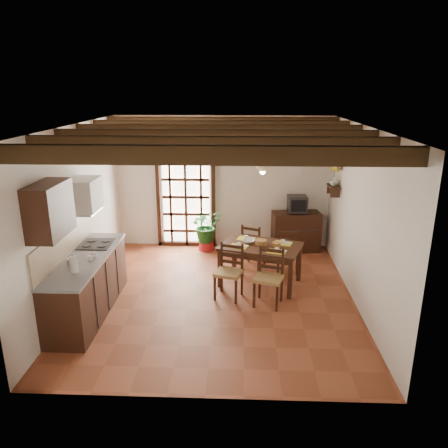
# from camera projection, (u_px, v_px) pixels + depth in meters

# --- Properties ---
(ground_plane) EXTENTS (5.00, 5.00, 0.00)m
(ground_plane) POSITION_uv_depth(u_px,v_px,m) (217.00, 296.00, 7.31)
(ground_plane) COLOR brown
(room_shell) EXTENTS (4.52, 5.02, 2.81)m
(room_shell) POSITION_uv_depth(u_px,v_px,m) (217.00, 191.00, 6.76)
(room_shell) COLOR silver
(room_shell) RESTS_ON ground_plane
(ceiling_beams) EXTENTS (4.50, 4.34, 0.20)m
(ceiling_beams) POSITION_uv_depth(u_px,v_px,m) (216.00, 134.00, 6.50)
(ceiling_beams) COLOR black
(ceiling_beams) RESTS_ON room_shell
(french_door) EXTENTS (1.26, 0.11, 2.32)m
(french_door) POSITION_uv_depth(u_px,v_px,m) (186.00, 193.00, 9.32)
(french_door) COLOR white
(french_door) RESTS_ON ground_plane
(kitchen_counter) EXTENTS (0.64, 2.25, 1.38)m
(kitchen_counter) POSITION_uv_depth(u_px,v_px,m) (87.00, 284.00, 6.67)
(kitchen_counter) COLOR black
(kitchen_counter) RESTS_ON ground_plane
(upper_cabinet) EXTENTS (0.35, 0.80, 0.70)m
(upper_cabinet) POSITION_uv_depth(u_px,v_px,m) (49.00, 210.00, 5.60)
(upper_cabinet) COLOR black
(upper_cabinet) RESTS_ON room_shell
(range_hood) EXTENTS (0.38, 0.60, 0.54)m
(range_hood) POSITION_uv_depth(u_px,v_px,m) (86.00, 195.00, 6.82)
(range_hood) COLOR white
(range_hood) RESTS_ON room_shell
(counter_items) EXTENTS (0.50, 1.43, 0.25)m
(counter_items) POSITION_uv_depth(u_px,v_px,m) (86.00, 252.00, 6.61)
(counter_items) COLOR black
(counter_items) RESTS_ON kitchen_counter
(dining_table) EXTENTS (1.55, 1.25, 0.73)m
(dining_table) POSITION_uv_depth(u_px,v_px,m) (261.00, 250.00, 7.60)
(dining_table) COLOR #381E12
(dining_table) RESTS_ON ground_plane
(chair_near_left) EXTENTS (0.52, 0.50, 0.91)m
(chair_near_left) POSITION_uv_depth(u_px,v_px,m) (229.00, 281.00, 7.21)
(chair_near_left) COLOR #A07A44
(chair_near_left) RESTS_ON ground_plane
(chair_near_right) EXTENTS (0.53, 0.51, 0.93)m
(chair_near_right) POSITION_uv_depth(u_px,v_px,m) (268.00, 288.00, 6.98)
(chair_near_right) COLOR #A07A44
(chair_near_right) RESTS_ON ground_plane
(chair_far_left) EXTENTS (0.53, 0.52, 0.88)m
(chair_far_left) POSITION_uv_depth(u_px,v_px,m) (253.00, 253.00, 8.44)
(chair_far_left) COLOR #A07A44
(chair_far_left) RESTS_ON ground_plane
(chair_far_right) EXTENTS (0.45, 0.43, 0.89)m
(chair_far_right) POSITION_uv_depth(u_px,v_px,m) (288.00, 258.00, 8.21)
(chair_far_right) COLOR #A07A44
(chair_far_right) RESTS_ON ground_plane
(table_setting) EXTENTS (0.98, 0.66, 0.09)m
(table_setting) POSITION_uv_depth(u_px,v_px,m) (261.00, 245.00, 7.57)
(table_setting) COLOR yellow
(table_setting) RESTS_ON dining_table
(table_bowl) EXTENTS (0.25, 0.25, 0.05)m
(table_bowl) POSITION_uv_depth(u_px,v_px,m) (248.00, 241.00, 7.69)
(table_bowl) COLOR white
(table_bowl) RESTS_ON dining_table
(sideboard) EXTENTS (1.04, 0.57, 0.84)m
(sideboard) POSITION_uv_depth(u_px,v_px,m) (296.00, 232.00, 9.25)
(sideboard) COLOR black
(sideboard) RESTS_ON ground_plane
(crt_tv) EXTENTS (0.40, 0.37, 0.33)m
(crt_tv) POSITION_uv_depth(u_px,v_px,m) (297.00, 204.00, 9.05)
(crt_tv) COLOR black
(crt_tv) RESTS_ON sideboard
(fuse_box) EXTENTS (0.25, 0.03, 0.32)m
(fuse_box) POSITION_uv_depth(u_px,v_px,m) (295.00, 167.00, 9.09)
(fuse_box) COLOR white
(fuse_box) RESTS_ON room_shell
(plant_pot) EXTENTS (0.37, 0.37, 0.22)m
(plant_pot) POSITION_uv_depth(u_px,v_px,m) (207.00, 244.00, 9.39)
(plant_pot) COLOR maroon
(plant_pot) RESTS_ON ground_plane
(potted_plant) EXTENTS (2.10, 1.99, 1.85)m
(potted_plant) POSITION_uv_depth(u_px,v_px,m) (206.00, 224.00, 9.25)
(potted_plant) COLOR #144C19
(potted_plant) RESTS_ON ground_plane
(wall_shelf) EXTENTS (0.20, 0.42, 0.20)m
(wall_shelf) POSITION_uv_depth(u_px,v_px,m) (334.00, 188.00, 8.30)
(wall_shelf) COLOR black
(wall_shelf) RESTS_ON room_shell
(shelf_vase) EXTENTS (0.15, 0.15, 0.15)m
(shelf_vase) POSITION_uv_depth(u_px,v_px,m) (334.00, 181.00, 8.26)
(shelf_vase) COLOR #B2BFB2
(shelf_vase) RESTS_ON wall_shelf
(shelf_flowers) EXTENTS (0.14, 0.14, 0.36)m
(shelf_flowers) POSITION_uv_depth(u_px,v_px,m) (335.00, 170.00, 8.19)
(shelf_flowers) COLOR yellow
(shelf_flowers) RESTS_ON shelf_vase
(framed_picture) EXTENTS (0.03, 0.32, 0.32)m
(framed_picture) POSITION_uv_depth(u_px,v_px,m) (340.00, 160.00, 8.13)
(framed_picture) COLOR brown
(framed_picture) RESTS_ON room_shell
(pendant_lamp) EXTENTS (0.36, 0.36, 0.84)m
(pendant_lamp) POSITION_uv_depth(u_px,v_px,m) (263.00, 167.00, 7.26)
(pendant_lamp) COLOR black
(pendant_lamp) RESTS_ON room_shell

